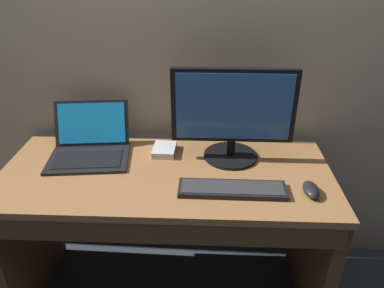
# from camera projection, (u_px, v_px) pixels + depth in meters

# --- Properties ---
(desk) EXTENTS (1.45, 0.61, 0.76)m
(desk) POSITION_uv_depth(u_px,v_px,m) (167.00, 219.00, 1.68)
(desk) COLOR olive
(desk) RESTS_ON ground
(laptop_black) EXTENTS (0.39, 0.37, 0.21)m
(laptop_black) POSITION_uv_depth(u_px,v_px,m) (90.00, 146.00, 1.68)
(laptop_black) COLOR black
(laptop_black) RESTS_ON desk
(external_monitor) EXTENTS (0.54, 0.25, 0.43)m
(external_monitor) POSITION_uv_depth(u_px,v_px,m) (233.00, 113.00, 1.57)
(external_monitor) COLOR black
(external_monitor) RESTS_ON desk
(wired_keyboard) EXTENTS (0.43, 0.12, 0.02)m
(wired_keyboard) POSITION_uv_depth(u_px,v_px,m) (232.00, 189.00, 1.44)
(wired_keyboard) COLOR black
(wired_keyboard) RESTS_ON desk
(computer_mouse) EXTENTS (0.06, 0.11, 0.04)m
(computer_mouse) POSITION_uv_depth(u_px,v_px,m) (311.00, 190.00, 1.42)
(computer_mouse) COLOR black
(computer_mouse) RESTS_ON desk
(external_drive_box) EXTENTS (0.11, 0.14, 0.03)m
(external_drive_box) POSITION_uv_depth(u_px,v_px,m) (164.00, 150.00, 1.71)
(external_drive_box) COLOR silver
(external_drive_box) RESTS_ON desk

